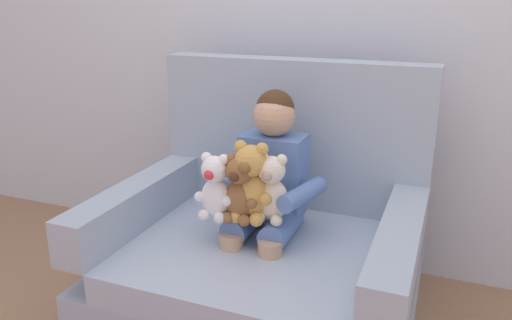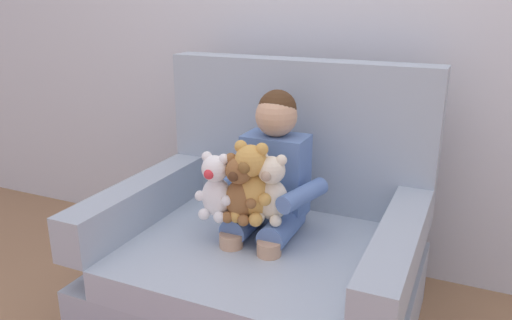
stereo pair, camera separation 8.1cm
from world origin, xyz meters
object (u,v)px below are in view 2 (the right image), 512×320
object	(u,v)px
plush_white	(216,188)
plush_cream	(271,190)
armchair	(267,252)
seated_child	(270,183)
plush_brown	(240,190)
plush_honey	(251,184)

from	to	relation	value
plush_white	plush_cream	size ratio (longest dim) A/B	0.97
armchair	seated_child	size ratio (longest dim) A/B	1.49
seated_child	plush_brown	world-z (taller)	seated_child
plush_honey	plush_cream	bearing A→B (deg)	30.68
armchair	plush_cream	bearing A→B (deg)	-59.18
seated_child	plush_cream	distance (m)	0.14
seated_child	plush_white	bearing A→B (deg)	-128.07
armchair	plush_cream	world-z (taller)	armchair
armchair	plush_brown	size ratio (longest dim) A/B	4.59
plush_white	plush_cream	xyz separation A→B (m)	(0.21, 0.06, 0.00)
plush_honey	plush_cream	world-z (taller)	plush_honey
plush_brown	plush_cream	distance (m)	0.12
plush_brown	plush_white	bearing A→B (deg)	-150.22
plush_white	armchair	bearing A→B (deg)	52.04
plush_white	plush_honey	xyz separation A→B (m)	(0.13, 0.04, 0.02)
plush_cream	armchair	bearing A→B (deg)	140.10
plush_brown	seated_child	bearing A→B (deg)	95.19
seated_child	plush_white	distance (m)	0.24
seated_child	plush_honey	world-z (taller)	seated_child
armchair	plush_honey	distance (m)	0.37
seated_child	plush_honey	size ratio (longest dim) A/B	2.62
plush_white	seated_child	bearing A→B (deg)	55.06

